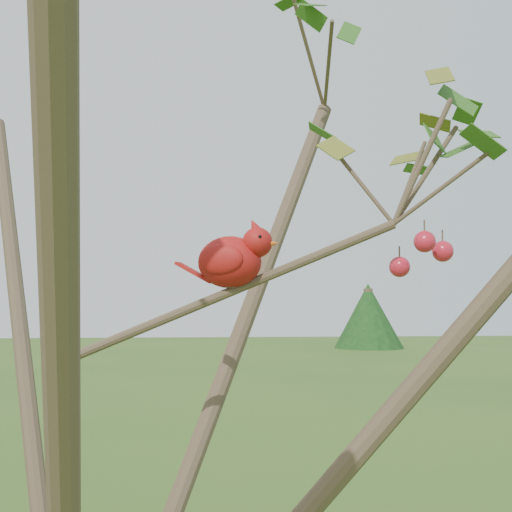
# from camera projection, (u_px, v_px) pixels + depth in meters

# --- Properties ---
(crabapple_tree) EXTENTS (2.35, 2.05, 2.95)m
(crabapple_tree) POSITION_uv_depth(u_px,v_px,m) (94.00, 262.00, 1.04)
(crabapple_tree) COLOR #463626
(crabapple_tree) RESTS_ON ground
(cardinal) EXTENTS (0.19, 0.13, 0.14)m
(cardinal) POSITION_uv_depth(u_px,v_px,m) (233.00, 259.00, 1.16)
(cardinal) COLOR #B21C0F
(cardinal) RESTS_ON ground
(distant_trees) EXTENTS (37.36, 14.40, 3.07)m
(distant_trees) POSITION_uv_depth(u_px,v_px,m) (165.00, 323.00, 24.36)
(distant_trees) COLOR #463626
(distant_trees) RESTS_ON ground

